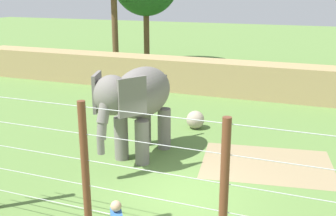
# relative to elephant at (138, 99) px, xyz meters

# --- Properties ---
(ground_plane) EXTENTS (120.00, 120.00, 0.00)m
(ground_plane) POSITION_rel_elephant_xyz_m (2.36, -1.96, -2.11)
(ground_plane) COLOR #5B7F3D
(dirt_patch) EXTENTS (4.74, 3.77, 0.01)m
(dirt_patch) POSITION_rel_elephant_xyz_m (4.30, 0.96, -2.11)
(dirt_patch) COLOR #937F5B
(dirt_patch) RESTS_ON ground
(embankment_wall) EXTENTS (36.00, 1.80, 1.83)m
(embankment_wall) POSITION_rel_elephant_xyz_m (2.36, 9.82, -1.19)
(embankment_wall) COLOR tan
(embankment_wall) RESTS_ON ground
(elephant) EXTENTS (1.97, 4.29, 3.19)m
(elephant) POSITION_rel_elephant_xyz_m (0.00, 0.00, 0.00)
(elephant) COLOR slate
(elephant) RESTS_ON ground
(enrichment_ball) EXTENTS (0.76, 0.76, 0.76)m
(enrichment_ball) POSITION_rel_elephant_xyz_m (0.95, 3.59, -1.73)
(enrichment_ball) COLOR tan
(enrichment_ball) RESTS_ON ground
(cable_fence) EXTENTS (10.02, 0.19, 3.29)m
(cable_fence) POSITION_rel_elephant_xyz_m (2.41, -4.59, -0.46)
(cable_fence) COLOR brown
(cable_fence) RESTS_ON ground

